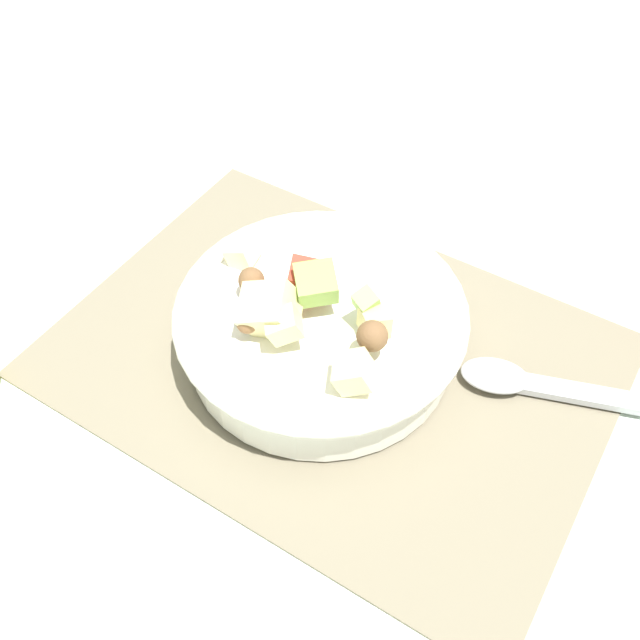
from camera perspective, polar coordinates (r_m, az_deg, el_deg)
The scene contains 4 objects.
ground_plane at distance 0.64m, azimuth 0.89°, elevation -2.95°, with size 2.40×2.40×0.00m, color silver.
placemat at distance 0.63m, azimuth 0.90°, elevation -2.78°, with size 0.46×0.33×0.01m, color #756B56.
salad_bowl at distance 0.61m, azimuth -0.06°, elevation -0.37°, with size 0.24×0.24×0.10m.
serving_spoon at distance 0.63m, azimuth 17.52°, elevation -4.97°, with size 0.22×0.10×0.01m.
Camera 1 is at (-0.20, 0.34, 0.50)m, focal length 41.21 mm.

